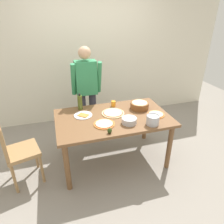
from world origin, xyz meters
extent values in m
plane|color=gray|center=(0.00, 0.00, 0.00)|extent=(8.00, 8.00, 0.00)
cube|color=silver|center=(0.00, 1.60, 1.30)|extent=(5.60, 0.10, 2.60)
cube|color=brown|center=(0.00, 0.00, 0.74)|extent=(1.60, 0.96, 0.04)
cylinder|color=brown|center=(-0.72, -0.40, 0.36)|extent=(0.07, 0.07, 0.72)
cylinder|color=brown|center=(0.72, -0.40, 0.36)|extent=(0.07, 0.07, 0.72)
cylinder|color=brown|center=(-0.72, 0.40, 0.36)|extent=(0.07, 0.07, 0.72)
cylinder|color=brown|center=(0.72, 0.40, 0.36)|extent=(0.07, 0.07, 0.72)
cylinder|color=#2D2D38|center=(-0.32, 0.76, 0.42)|extent=(0.12, 0.12, 0.85)
cylinder|color=#2D2D38|center=(-0.14, 0.76, 0.42)|extent=(0.12, 0.12, 0.85)
cube|color=#338C59|center=(-0.23, 0.76, 1.12)|extent=(0.34, 0.20, 0.55)
cylinder|color=#338C59|center=(-0.44, 0.71, 1.12)|extent=(0.07, 0.21, 0.55)
cylinder|color=#338C59|center=(-0.02, 0.71, 1.12)|extent=(0.07, 0.21, 0.55)
sphere|color=tan|center=(-0.23, 0.76, 1.52)|extent=(0.20, 0.20, 0.20)
cube|color=#A37A4C|center=(-1.25, -0.06, 0.47)|extent=(0.49, 0.49, 0.05)
cube|color=#A37A4C|center=(-1.42, -0.11, 0.72)|extent=(0.14, 0.38, 0.45)
cylinder|color=#A37A4C|center=(-1.04, -0.18, 0.23)|extent=(0.04, 0.04, 0.45)
cylinder|color=#A37A4C|center=(-1.13, 0.14, 0.23)|extent=(0.04, 0.04, 0.45)
cylinder|color=#A37A4C|center=(-1.37, -0.27, 0.23)|extent=(0.04, 0.04, 0.45)
cylinder|color=#A37A4C|center=(-1.46, 0.06, 0.23)|extent=(0.04, 0.04, 0.45)
cylinder|color=beige|center=(0.03, 0.09, 0.77)|extent=(0.33, 0.33, 0.01)
cylinder|color=#B22D1E|center=(0.03, 0.09, 0.77)|extent=(0.29, 0.29, 0.00)
cylinder|color=beige|center=(0.03, 0.09, 0.78)|extent=(0.27, 0.27, 0.00)
cylinder|color=#C67A33|center=(0.61, -0.13, 0.77)|extent=(0.25, 0.25, 0.01)
cylinder|color=#B22D1E|center=(0.61, -0.13, 0.77)|extent=(0.22, 0.22, 0.00)
cylinder|color=beige|center=(0.61, -0.13, 0.78)|extent=(0.20, 0.20, 0.00)
cylinder|color=#C67A33|center=(-0.18, -0.18, 0.77)|extent=(0.28, 0.28, 0.01)
cylinder|color=#B22D1E|center=(-0.18, -0.18, 0.77)|extent=(0.25, 0.25, 0.00)
cylinder|color=beige|center=(-0.18, -0.18, 0.78)|extent=(0.23, 0.23, 0.00)
cylinder|color=white|center=(-0.40, 0.15, 0.77)|extent=(0.26, 0.26, 0.01)
cube|color=#CC8438|center=(-0.40, 0.13, 0.78)|extent=(0.17, 0.17, 0.01)
cylinder|color=brown|center=(0.47, 0.14, 0.81)|extent=(0.28, 0.28, 0.10)
ellipsoid|color=beige|center=(0.47, 0.14, 0.85)|extent=(0.25, 0.25, 0.05)
cylinder|color=#B7B7BC|center=(0.15, -0.24, 0.80)|extent=(0.20, 0.20, 0.08)
cylinder|color=#47561E|center=(-0.40, 0.37, 0.87)|extent=(0.07, 0.07, 0.22)
cylinder|color=black|center=(-0.40, 0.37, 1.00)|extent=(0.03, 0.03, 0.04)
cylinder|color=#B7B7BC|center=(0.44, -0.35, 0.82)|extent=(0.17, 0.17, 0.12)
torus|color=#A5A5AD|center=(0.44, -0.35, 0.88)|extent=(0.17, 0.17, 0.01)
cylinder|color=orange|center=(0.11, 0.34, 0.80)|extent=(0.07, 0.07, 0.08)
ellipsoid|color=#2D4219|center=(-0.16, -0.40, 0.80)|extent=(0.06, 0.06, 0.07)
camera|label=1|loc=(-0.74, -2.42, 2.12)|focal=32.49mm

